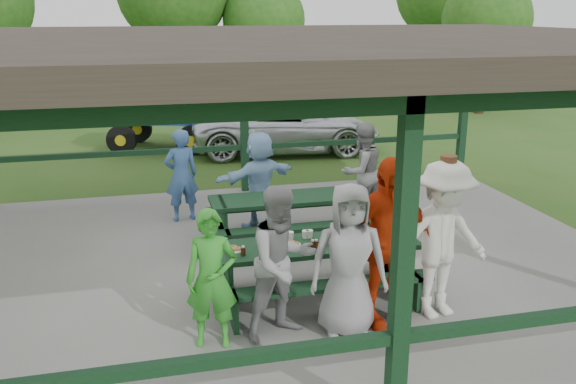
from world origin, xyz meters
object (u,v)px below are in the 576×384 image
object	(u,v)px
picnic_table_near	(315,263)
spectator_lblue	(260,179)
contestant_white_fedora	(442,240)
contestant_grey_mid	(349,261)
spectator_blue	(181,175)
picnic_table_far	(289,213)
contestant_green	(212,279)
pickup_truck	(286,126)
contestant_red	(386,243)
farm_trailer	(163,124)
contestant_grey_left	(282,263)
spectator_grey	(362,172)

from	to	relation	value
picnic_table_near	spectator_lblue	distance (m)	2.88
picnic_table_near	spectator_lblue	xyz separation A→B (m)	(-0.15, 2.86, 0.34)
picnic_table_near	contestant_white_fedora	distance (m)	1.60
contestant_grey_mid	spectator_blue	size ratio (longest dim) A/B	1.09
picnic_table_far	contestant_green	world-z (taller)	contestant_green
spectator_lblue	pickup_truck	world-z (taller)	spectator_lblue
contestant_red	farm_trailer	distance (m)	10.83
contestant_grey_left	farm_trailer	xyz separation A→B (m)	(-0.84, 10.61, -0.30)
contestant_grey_left	picnic_table_near	bearing A→B (deg)	32.90
picnic_table_far	contestant_white_fedora	size ratio (longest dim) A/B	1.25
contestant_green	contestant_red	xyz separation A→B (m)	(1.99, 0.01, 0.23)
pickup_truck	farm_trailer	bearing A→B (deg)	75.12
contestant_grey_mid	contestant_white_fedora	xyz separation A→B (m)	(1.21, 0.16, 0.08)
picnic_table_far	contestant_grey_left	xyz separation A→B (m)	(-0.76, -2.78, 0.40)
contestant_red	farm_trailer	xyz separation A→B (m)	(-2.05, 10.62, -0.43)
contestant_green	contestant_grey_left	distance (m)	0.79
spectator_lblue	spectator_grey	size ratio (longest dim) A/B	0.96
contestant_green	contestant_white_fedora	distance (m)	2.72
contestant_red	contestant_green	bearing A→B (deg)	172.89
spectator_lblue	spectator_grey	distance (m)	1.79
contestant_white_fedora	farm_trailer	world-z (taller)	contestant_white_fedora
picnic_table_far	contestant_white_fedora	bearing A→B (deg)	-67.15
picnic_table_far	spectator_grey	size ratio (longest dim) A/B	1.45
contestant_white_fedora	farm_trailer	xyz separation A→B (m)	(-2.77, 10.59, -0.38)
spectator_blue	farm_trailer	distance (m)	6.37
spectator_blue	pickup_truck	distance (m)	6.08
spectator_blue	pickup_truck	size ratio (longest dim) A/B	0.33
contestant_red	pickup_truck	xyz separation A→B (m)	(1.10, 9.48, -0.42)
contestant_grey_mid	spectator_lblue	xyz separation A→B (m)	(-0.26, 3.79, -0.07)
contestant_grey_left	spectator_blue	size ratio (longest dim) A/B	1.08
contestant_grey_mid	contestant_white_fedora	bearing A→B (deg)	16.69
spectator_grey	farm_trailer	distance (m)	7.68
contestant_grey_left	contestant_white_fedora	world-z (taller)	contestant_white_fedora
contestant_green	contestant_white_fedora	size ratio (longest dim) A/B	0.79
contestant_white_fedora	contestant_grey_mid	bearing A→B (deg)	176.96
picnic_table_near	farm_trailer	distance (m)	9.93
picnic_table_near	contestant_red	bearing A→B (deg)	-53.02
spectator_lblue	spectator_blue	world-z (taller)	spectator_lblue
contestant_white_fedora	pickup_truck	size ratio (longest dim) A/B	0.40
contestant_grey_left	spectator_grey	distance (m)	4.23
contestant_red	spectator_blue	world-z (taller)	contestant_red
contestant_red	spectator_grey	world-z (taller)	contestant_red
picnic_table_near	contestant_white_fedora	xyz separation A→B (m)	(1.32, -0.77, 0.49)
contestant_green	contestant_white_fedora	bearing A→B (deg)	12.34
contestant_grey_mid	contestant_white_fedora	size ratio (longest dim) A/B	0.90
picnic_table_far	contestant_white_fedora	world-z (taller)	contestant_white_fedora
spectator_blue	pickup_truck	world-z (taller)	spectator_blue
spectator_lblue	contestant_grey_left	bearing A→B (deg)	59.14
picnic_table_near	spectator_blue	xyz separation A→B (m)	(-1.40, 3.46, 0.33)
farm_trailer	contestant_white_fedora	bearing A→B (deg)	-58.90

